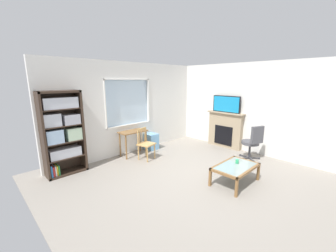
{
  "coord_description": "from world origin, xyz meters",
  "views": [
    {
      "loc": [
        -3.59,
        -2.82,
        2.23
      ],
      "look_at": [
        -0.11,
        0.73,
        1.12
      ],
      "focal_mm": 22.07,
      "sensor_mm": 36.0,
      "label": 1
    }
  ],
  "objects": [
    {
      "name": "ground",
      "position": [
        0.0,
        0.0,
        -0.01
      ],
      "size": [
        6.17,
        6.01,
        0.02
      ],
      "primitive_type": "cube",
      "color": "gray"
    },
    {
      "name": "wall_back_with_window",
      "position": [
        0.01,
        2.51,
        1.35
      ],
      "size": [
        5.17,
        0.15,
        2.75
      ],
      "color": "silver",
      "rests_on": "ground"
    },
    {
      "name": "wall_right",
      "position": [
        2.64,
        0.0,
        1.38
      ],
      "size": [
        0.12,
        5.21,
        2.75
      ],
      "primitive_type": "cube",
      "color": "silver",
      "rests_on": "ground"
    },
    {
      "name": "bookshelf",
      "position": [
        -2.09,
        2.26,
        1.07
      ],
      "size": [
        0.9,
        0.38,
        2.0
      ],
      "color": "#38281E",
      "rests_on": "ground"
    },
    {
      "name": "desk_under_window",
      "position": [
        -0.18,
        2.16,
        0.6
      ],
      "size": [
        0.82,
        0.42,
        0.75
      ],
      "color": "brown",
      "rests_on": "ground"
    },
    {
      "name": "wooden_chair",
      "position": [
        -0.13,
        1.64,
        0.46
      ],
      "size": [
        0.5,
        0.48,
        0.9
      ],
      "color": "tan",
      "rests_on": "ground"
    },
    {
      "name": "plastic_drawer_unit",
      "position": [
        0.55,
        2.21,
        0.26
      ],
      "size": [
        0.35,
        0.4,
        0.52
      ],
      "primitive_type": "cube",
      "color": "#72ADDB",
      "rests_on": "ground"
    },
    {
      "name": "fireplace",
      "position": [
        2.49,
        0.66,
        0.6
      ],
      "size": [
        0.26,
        1.27,
        1.19
      ],
      "color": "tan",
      "rests_on": "ground"
    },
    {
      "name": "tv",
      "position": [
        2.47,
        0.66,
        1.46
      ],
      "size": [
        0.06,
        0.96,
        0.54
      ],
      "color": "black",
      "rests_on": "fireplace"
    },
    {
      "name": "office_chair",
      "position": [
        2.0,
        -0.51,
        0.55
      ],
      "size": [
        0.58,
        0.62,
        1.0
      ],
      "color": "#4C4C51",
      "rests_on": "ground"
    },
    {
      "name": "coffee_table",
      "position": [
        0.39,
        -0.86,
        0.35
      ],
      "size": [
        1.06,
        0.66,
        0.41
      ],
      "color": "#8C9E99",
      "rests_on": "ground"
    },
    {
      "name": "sippy_cup",
      "position": [
        0.53,
        -0.81,
        0.45
      ],
      "size": [
        0.07,
        0.07,
        0.09
      ],
      "primitive_type": "cylinder",
      "color": "#33B770",
      "rests_on": "coffee_table"
    }
  ]
}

